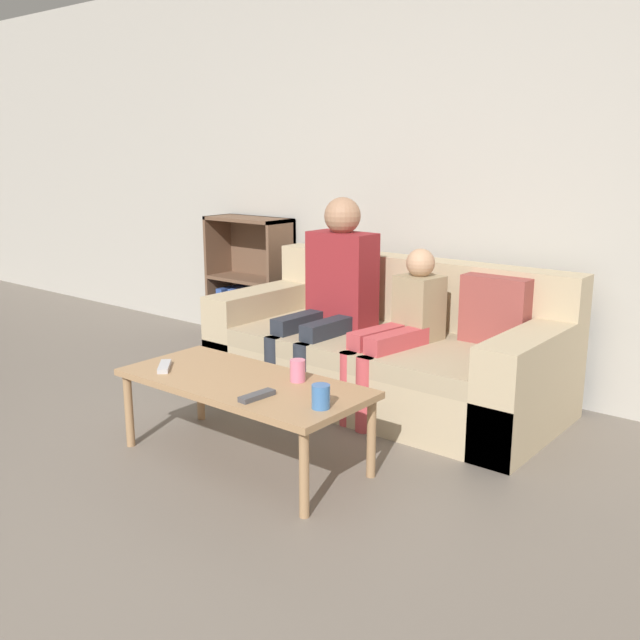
{
  "coord_description": "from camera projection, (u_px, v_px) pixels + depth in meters",
  "views": [
    {
      "loc": [
        2.18,
        -0.96,
        1.39
      ],
      "look_at": [
        0.02,
        1.72,
        0.57
      ],
      "focal_mm": 40.0,
      "sensor_mm": 36.0,
      "label": 1
    }
  ],
  "objects": [
    {
      "name": "wall_back",
      "position": [
        436.0,
        165.0,
        4.24
      ],
      "size": [
        12.0,
        0.06,
        2.6
      ],
      "color": "#B7B2A8",
      "rests_on": "ground_plane"
    },
    {
      "name": "couch",
      "position": [
        387.0,
        355.0,
        4.03
      ],
      "size": [
        1.97,
        0.91,
        0.77
      ],
      "color": "tan",
      "rests_on": "ground_plane"
    },
    {
      "name": "bookshelf",
      "position": [
        249.0,
        295.0,
        5.22
      ],
      "size": [
        0.65,
        0.28,
        0.92
      ],
      "color": "brown",
      "rests_on": "ground_plane"
    },
    {
      "name": "coffee_table",
      "position": [
        243.0,
        387.0,
        3.19
      ],
      "size": [
        1.17,
        0.53,
        0.39
      ],
      "color": "#A87F56",
      "rests_on": "ground_plane"
    },
    {
      "name": "person_adult",
      "position": [
        334.0,
        284.0,
        4.08
      ],
      "size": [
        0.4,
        0.63,
        1.13
      ],
      "rotation": [
        0.0,
        0.0,
        -0.03
      ],
      "color": "#282D38",
      "rests_on": "ground_plane"
    },
    {
      "name": "person_child",
      "position": [
        401.0,
        325.0,
        3.77
      ],
      "size": [
        0.31,
        0.65,
        0.88
      ],
      "rotation": [
        0.0,
        0.0,
        -0.15
      ],
      "color": "#C6474C",
      "rests_on": "ground_plane"
    },
    {
      "name": "cup_near",
      "position": [
        321.0,
        397.0,
        2.82
      ],
      "size": [
        0.07,
        0.07,
        0.1
      ],
      "color": "#3D70B2",
      "rests_on": "coffee_table"
    },
    {
      "name": "cup_far",
      "position": [
        298.0,
        371.0,
        3.15
      ],
      "size": [
        0.07,
        0.07,
        0.1
      ],
      "color": "pink",
      "rests_on": "coffee_table"
    },
    {
      "name": "tv_remote_0",
      "position": [
        164.0,
        366.0,
        3.34
      ],
      "size": [
        0.15,
        0.16,
        0.02
      ],
      "rotation": [
        0.0,
        0.0,
        0.77
      ],
      "color": "#B7B7BC",
      "rests_on": "coffee_table"
    },
    {
      "name": "tv_remote_1",
      "position": [
        257.0,
        396.0,
        2.94
      ],
      "size": [
        0.06,
        0.17,
        0.02
      ],
      "rotation": [
        0.0,
        0.0,
        -0.07
      ],
      "color": "#47474C",
      "rests_on": "coffee_table"
    }
  ]
}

